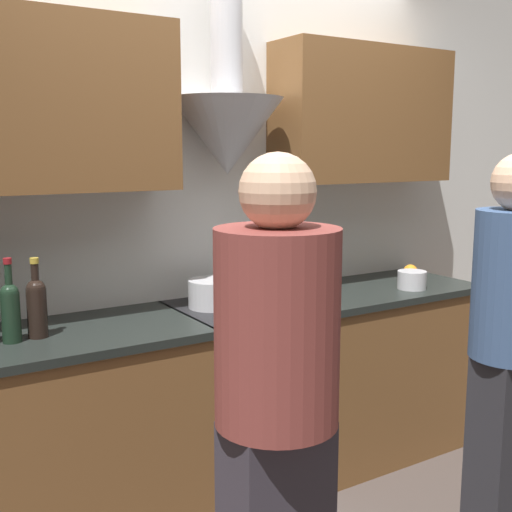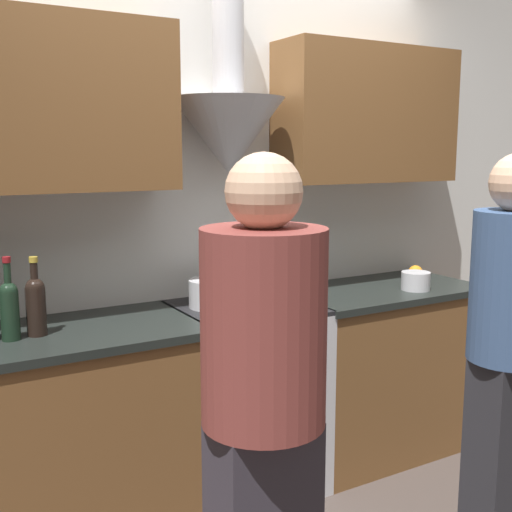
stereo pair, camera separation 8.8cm
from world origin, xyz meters
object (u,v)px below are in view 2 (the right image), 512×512
wine_bottle_6 (9,307)px  mixing_bowl (273,296)px  person_foreground_left (263,417)px  wine_bottle_7 (36,303)px  person_foreground_right (509,347)px  saucepan (416,281)px  stove_range (245,396)px  orange_fruit (415,273)px  stock_pot (213,293)px

wine_bottle_6 → mixing_bowl: 1.19m
wine_bottle_6 → person_foreground_left: bearing=-66.5°
wine_bottle_7 → mixing_bowl: bearing=-0.6°
wine_bottle_6 → person_foreground_right: person_foreground_right is taller
wine_bottle_6 → saucepan: (1.98, -0.12, -0.08)m
wine_bottle_6 → person_foreground_left: 1.20m
person_foreground_right → stove_range: bearing=116.0°
mixing_bowl → orange_fruit: size_ratio=2.68×
stove_range → stock_pot: 0.53m
stove_range → wine_bottle_6: wine_bottle_6 is taller
mixing_bowl → saucepan: saucepan is taller
stove_range → person_foreground_left: bearing=-116.9°
wine_bottle_6 → orange_fruit: wine_bottle_6 is taller
wine_bottle_6 → saucepan: 1.99m
wine_bottle_6 → person_foreground_left: person_foreground_left is taller
wine_bottle_7 → stock_pot: wine_bottle_7 is taller
stove_range → saucepan: (0.94, -0.15, 0.49)m
stove_range → person_foreground_right: bearing=-64.0°
stove_range → wine_bottle_7: 1.11m
wine_bottle_6 → wine_bottle_7: size_ratio=1.03×
person_foreground_right → orange_fruit: bearing=61.5°
stove_range → person_foreground_left: 1.33m
mixing_bowl → saucepan: bearing=-8.6°
stove_range → orange_fruit: bearing=2.2°
stove_range → saucepan: saucepan is taller
person_foreground_right → mixing_bowl: bearing=110.0°
wine_bottle_6 → saucepan: wine_bottle_6 is taller
wine_bottle_7 → orange_fruit: (2.06, 0.06, -0.09)m
wine_bottle_6 → mixing_bowl: bearing=0.1°
orange_fruit → mixing_bowl: bearing=-176.0°
mixing_bowl → person_foreground_left: size_ratio=0.14×
wine_bottle_7 → person_foreground_left: bearing=-71.2°
wine_bottle_7 → person_foreground_right: bearing=-35.6°
wine_bottle_7 → person_foreground_right: 1.80m
wine_bottle_7 → saucepan: 1.89m
stock_pot → wine_bottle_6: bearing=-174.7°
wine_bottle_6 → orange_fruit: size_ratio=3.89×
stove_range → saucepan: 1.07m
stock_pot → mixing_bowl: stock_pot is taller
mixing_bowl → person_foreground_right: (0.38, -1.04, -0.03)m
orange_fruit → person_foreground_right: person_foreground_right is taller
stove_range → wine_bottle_6: 1.19m
stove_range → saucepan: size_ratio=5.97×
stove_range → wine_bottle_6: bearing=-178.5°
stove_range → person_foreground_right: person_foreground_right is taller
orange_fruit → saucepan: 0.26m
orange_fruit → wine_bottle_7: bearing=-178.4°
stock_pot → person_foreground_right: bearing=-59.5°
person_foreground_right → saucepan: bearing=65.5°
person_foreground_left → wine_bottle_7: bearing=108.8°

